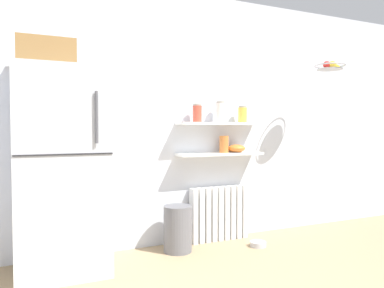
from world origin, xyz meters
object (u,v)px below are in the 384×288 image
Objects in this scene: radiator at (219,213)px; vase at (224,144)px; refrigerator at (60,165)px; storage_jar_0 at (197,113)px; pet_food_bowl at (258,244)px; storage_jar_2 at (243,114)px; hanging_fruit_basket at (330,66)px; trash_bin at (178,229)px; shelf_bowl at (236,148)px; storage_jar_1 at (221,112)px.

radiator is 3.61× the size of vase.
storage_jar_0 is (1.36, 0.22, 0.46)m from refrigerator.
storage_jar_0 reaches higher than pet_food_bowl.
radiator is at bearing 173.71° from storage_jar_2.
pet_food_bowl is (1.88, -0.12, -0.87)m from refrigerator.
vase is 1.44m from hanging_fruit_basket.
trash_bin is at bearing -165.85° from vase.
shelf_bowl is (0.20, -0.03, 0.70)m from radiator.
pet_food_bowl is at bearing -54.10° from storage_jar_1.
vase is (0.31, 0.00, -0.33)m from storage_jar_0.
storage_jar_2 is at bearing 86.08° from pet_food_bowl.
vase is at bearing 180.00° from shelf_bowl.
refrigerator reaches higher than vase.
vase is at bearing 121.02° from pet_food_bowl.
radiator is 1.09m from storage_jar_1.
shelf_bowl is 1.35m from hanging_fruit_basket.
radiator is at bearing 144.56° from vase.
trash_bin is (-0.28, -0.15, -1.13)m from storage_jar_0.
storage_jar_0 is at bearing -180.00° from storage_jar_1.
storage_jar_1 is at bearing 7.71° from refrigerator.
shelf_bowl is (0.20, 0.00, -0.39)m from storage_jar_1.
hanging_fruit_basket is (1.10, -0.38, 0.85)m from vase.
storage_jar_0 is at bearing 146.60° from pet_food_bowl.
refrigerator is 11.64× the size of pet_food_bowl.
storage_jar_0 is 0.42× the size of trash_bin.
shelf_bowl is 1.17× the size of pet_food_bowl.
pet_food_bowl is at bearing -3.73° from refrigerator.
storage_jar_0 is 1.04× the size of storage_jar_2.
radiator is 0.52m from pet_food_bowl.
vase is (-0.23, 0.00, -0.32)m from storage_jar_2.
vase is at bearing -35.44° from radiator.
hanging_fruit_basket is at bearing -15.17° from storage_jar_0.
trash_bin is at bearing -168.69° from shelf_bowl.
storage_jar_2 is 0.41× the size of trash_bin.
vase is (0.04, 0.00, -0.34)m from storage_jar_1.
storage_jar_2 is 0.40m from vase.
pet_food_bowl is 0.50× the size of hanging_fruit_basket.
storage_jar_0 is 0.60m from shelf_bowl.
refrigerator reaches higher than storage_jar_1.
trash_bin is 1.37× the size of hanging_fruit_basket.
trash_bin is (-0.75, -0.15, -0.76)m from shelf_bowl.
trash_bin is (-0.82, -0.15, -1.13)m from storage_jar_2.
storage_jar_1 is at bearing 180.00° from storage_jar_2.
radiator is at bearing 90.00° from storage_jar_1.
storage_jar_1 is 1.16× the size of shelf_bowl.
radiator is 1.99× the size of hanging_fruit_basket.
storage_jar_0 reaches higher than shelf_bowl.
radiator is 2.00m from hanging_fruit_basket.
storage_jar_1 is at bearing 15.18° from trash_bin.
storage_jar_0 is at bearing -180.00° from storage_jar_2.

